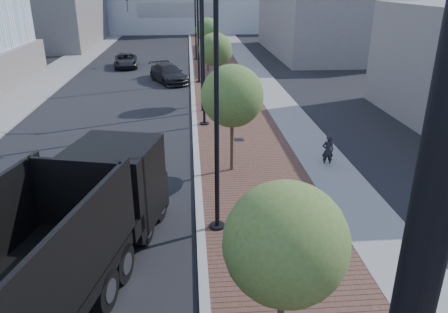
{
  "coord_description": "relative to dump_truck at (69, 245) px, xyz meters",
  "views": [
    {
      "loc": [
        -0.23,
        -3.25,
        8.22
      ],
      "look_at": [
        1.0,
        12.0,
        2.0
      ],
      "focal_mm": 34.52,
      "sensor_mm": 36.0,
      "label": 1
    }
  ],
  "objects": [
    {
      "name": "dark_car_far",
      "position": [
        1.59,
        27.63,
        -0.81
      ],
      "size": [
        4.02,
        5.72,
        1.54
      ],
      "primitive_type": "imported",
      "rotation": [
        0.0,
        0.0,
        0.39
      ],
      "color": "black",
      "rests_on": "ground"
    },
    {
      "name": "streetlight_4",
      "position": [
        4.24,
        39.01,
        3.25
      ],
      "size": [
        1.72,
        0.56,
        9.28
      ],
      "color": "black",
      "rests_on": "ground"
    },
    {
      "name": "curb",
      "position": [
        3.64,
        33.01,
        -1.5
      ],
      "size": [
        0.3,
        140.0,
        0.14
      ],
      "primitive_type": "cube",
      "color": "gray",
      "rests_on": "ground"
    },
    {
      "name": "streetlight_3",
      "position": [
        4.13,
        27.01,
        2.77
      ],
      "size": [
        1.44,
        0.56,
        9.21
      ],
      "color": "black",
      "rests_on": "ground"
    },
    {
      "name": "dark_car_mid",
      "position": [
        -3.1,
        35.22,
        -0.89
      ],
      "size": [
        2.85,
        5.16,
        1.37
      ],
      "primitive_type": "imported",
      "rotation": [
        0.0,
        0.0,
        0.12
      ],
      "color": "black",
      "rests_on": "ground"
    },
    {
      "name": "concrete_strip",
      "position": [
        9.84,
        33.01,
        -1.51
      ],
      "size": [
        2.4,
        140.0,
        0.13
      ],
      "primitive_type": "cube",
      "color": "slate",
      "rests_on": "ground"
    },
    {
      "name": "tree_3",
      "position": [
        5.29,
        32.03,
        2.41
      ],
      "size": [
        2.32,
        2.26,
        5.13
      ],
      "color": "#382619",
      "rests_on": "ground"
    },
    {
      "name": "tree_2",
      "position": [
        5.29,
        20.03,
        2.29
      ],
      "size": [
        2.36,
        2.31,
        5.04
      ],
      "color": "#382619",
      "rests_on": "ground"
    },
    {
      "name": "tree_1",
      "position": [
        5.29,
        8.03,
        2.02
      ],
      "size": [
        2.75,
        2.75,
        4.98
      ],
      "color": "#382619",
      "rests_on": "ground"
    },
    {
      "name": "commercial_block_nw",
      "position": [
        -16.36,
        53.01,
        3.43
      ],
      "size": [
        14.0,
        20.0,
        10.0
      ],
      "primitive_type": "cube",
      "color": "#67605C",
      "rests_on": "ground"
    },
    {
      "name": "traffic_mast",
      "position": [
        3.34,
        18.01,
        3.41
      ],
      "size": [
        5.09,
        0.2,
        8.0
      ],
      "color": "black",
      "rests_on": "ground"
    },
    {
      "name": "white_sedan",
      "position": [
        -0.06,
        6.84,
        -0.82
      ],
      "size": [
        2.48,
        4.82,
        1.51
      ],
      "primitive_type": "imported",
      "rotation": [
        0.0,
        0.0,
        0.2
      ],
      "color": "silver",
      "rests_on": "ground"
    },
    {
      "name": "utility_cover_2",
      "position": [
        6.04,
        12.01,
        -1.44
      ],
      "size": [
        0.5,
        0.5,
        0.02
      ],
      "primitive_type": "cube",
      "color": "black",
      "rests_on": "sidewalk"
    },
    {
      "name": "tree_0",
      "position": [
        5.29,
        -2.97,
        1.75
      ],
      "size": [
        2.59,
        2.58,
        4.63
      ],
      "color": "#382619",
      "rests_on": "ground"
    },
    {
      "name": "streetlight_1",
      "position": [
        4.13,
        3.01,
        2.77
      ],
      "size": [
        1.44,
        0.56,
        9.21
      ],
      "color": "black",
      "rests_on": "ground"
    },
    {
      "name": "commercial_block_ne",
      "position": [
        19.64,
        43.01,
        2.43
      ],
      "size": [
        12.0,
        22.0,
        8.0
      ],
      "primitive_type": "cube",
      "color": "slate",
      "rests_on": "ground"
    },
    {
      "name": "streetlight_2",
      "position": [
        4.24,
        15.01,
        3.25
      ],
      "size": [
        1.72,
        0.56,
        9.28
      ],
      "color": "black",
      "rests_on": "ground"
    },
    {
      "name": "dump_truck",
      "position": [
        0.0,
        0.0,
        0.0
      ],
      "size": [
        5.92,
        14.0,
        3.73
      ],
      "rotation": [
        0.0,
        0.0,
        -0.24
      ],
      "color": "black",
      "rests_on": "ground"
    },
    {
      "name": "sidewalk",
      "position": [
        7.14,
        33.01,
        -1.51
      ],
      "size": [
        7.0,
        140.0,
        0.12
      ],
      "primitive_type": "cube",
      "color": "#4C2D23",
      "rests_on": "ground"
    },
    {
      "name": "pedestrian",
      "position": [
        9.87,
        8.36,
        -0.8
      ],
      "size": [
        0.58,
        0.4,
        1.54
      ],
      "primitive_type": "imported",
      "rotation": [
        0.0,
        0.0,
        3.09
      ],
      "color": "black",
      "rests_on": "ground"
    },
    {
      "name": "west_sidewalk",
      "position": [
        -9.36,
        33.01,
        -1.51
      ],
      "size": [
        4.0,
        140.0,
        0.12
      ],
      "primitive_type": "cube",
      "color": "slate",
      "rests_on": "ground"
    },
    {
      "name": "utility_cover_1",
      "position": [
        6.04,
        1.01,
        -1.44
      ],
      "size": [
        0.5,
        0.5,
        0.02
      ],
      "primitive_type": "cube",
      "color": "black",
      "rests_on": "sidewalk"
    }
  ]
}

